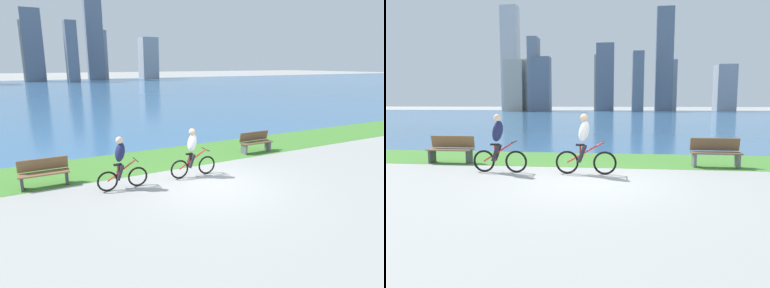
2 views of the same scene
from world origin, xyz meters
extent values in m
plane|color=#9E9E99|center=(0.00, 0.00, 0.00)|extent=(300.00, 300.00, 0.00)
cube|color=#478433|center=(0.00, 3.55, 0.00)|extent=(120.00, 3.09, 0.01)
cube|color=#386693|center=(0.00, 42.34, 0.00)|extent=(300.00, 74.48, 0.00)
torus|color=black|center=(0.40, 1.04, 0.33)|extent=(0.66, 0.06, 0.66)
torus|color=black|center=(-0.67, 1.04, 0.33)|extent=(0.66, 0.06, 0.66)
cylinder|color=red|center=(-0.16, 1.04, 0.62)|extent=(1.04, 0.04, 0.62)
cylinder|color=red|center=(-0.29, 1.04, 0.57)|extent=(0.04, 0.04, 0.48)
cube|color=black|center=(-0.29, 1.04, 0.83)|extent=(0.24, 0.10, 0.05)
cylinder|color=black|center=(0.35, 1.04, 0.91)|extent=(0.03, 0.52, 0.03)
ellipsoid|color=white|center=(-0.19, 1.04, 1.21)|extent=(0.40, 0.36, 0.65)
sphere|color=#D8AD84|center=(-0.19, 1.04, 1.59)|extent=(0.22, 0.22, 0.22)
cylinder|color=#26262D|center=(-0.24, 1.14, 0.59)|extent=(0.27, 0.11, 0.49)
cylinder|color=#26262D|center=(-0.24, 0.94, 0.59)|extent=(0.27, 0.11, 0.49)
torus|color=black|center=(-2.14, 1.02, 0.32)|extent=(0.64, 0.06, 0.64)
torus|color=black|center=(-3.10, 1.02, 0.32)|extent=(0.64, 0.06, 0.64)
cylinder|color=red|center=(-2.65, 1.02, 0.61)|extent=(0.93, 0.04, 0.61)
cylinder|color=red|center=(-2.77, 1.02, 0.56)|extent=(0.04, 0.04, 0.47)
cube|color=black|center=(-2.77, 1.02, 0.81)|extent=(0.24, 0.10, 0.05)
cylinder|color=black|center=(-2.19, 1.02, 0.89)|extent=(0.03, 0.52, 0.03)
ellipsoid|color=#1E234C|center=(-2.67, 1.02, 1.19)|extent=(0.40, 0.36, 0.65)
sphere|color=beige|center=(-2.67, 1.02, 1.57)|extent=(0.22, 0.22, 0.22)
cylinder|color=#26262D|center=(-2.72, 1.12, 0.57)|extent=(0.27, 0.11, 0.49)
cylinder|color=#26262D|center=(-2.72, 0.92, 0.57)|extent=(0.27, 0.11, 0.49)
cube|color=brown|center=(3.78, 2.54, 0.45)|extent=(1.50, 0.45, 0.04)
cube|color=brown|center=(3.78, 2.74, 0.70)|extent=(1.50, 0.11, 0.40)
cube|color=#595960|center=(4.43, 2.54, 0.23)|extent=(0.08, 0.37, 0.45)
cube|color=#595960|center=(3.13, 2.54, 0.23)|extent=(0.08, 0.37, 0.45)
cube|color=brown|center=(-4.79, 2.33, 0.45)|extent=(1.50, 0.45, 0.04)
cube|color=brown|center=(-4.79, 2.52, 0.70)|extent=(1.50, 0.11, 0.40)
cube|color=#38383D|center=(-4.14, 2.33, 0.23)|extent=(0.08, 0.37, 0.45)
cube|color=#38383D|center=(-5.44, 2.33, 0.23)|extent=(0.08, 0.37, 0.45)
cube|color=#B7B7BC|center=(-25.48, 74.84, 12.45)|extent=(4.07, 2.98, 24.90)
cube|color=#ADA899|center=(-22.56, 68.03, 5.72)|extent=(4.20, 2.61, 11.44)
cube|color=#B7B7BC|center=(-20.22, 70.04, 5.90)|extent=(3.03, 2.13, 11.79)
cube|color=slate|center=(-18.00, 67.90, 8.09)|extent=(2.12, 3.91, 16.19)
cube|color=slate|center=(-16.10, 66.81, 5.91)|extent=(4.01, 2.76, 11.83)
cube|color=#ADA899|center=(-3.21, 72.98, 6.42)|extent=(3.22, 3.17, 12.83)
cube|color=slate|center=(-2.32, 71.67, 7.64)|extent=(4.02, 2.15, 15.28)
cube|color=slate|center=(4.82, 66.88, 6.31)|extent=(2.31, 3.91, 12.61)
cube|color=slate|center=(10.92, 72.56, 11.51)|extent=(3.82, 2.00, 23.02)
cube|color=#8C939E|center=(13.08, 75.39, 5.90)|extent=(2.12, 2.93, 11.80)
cube|color=#8C939E|center=(24.88, 74.45, 5.24)|extent=(4.19, 4.35, 10.47)
camera|label=1|loc=(-5.05, -8.36, 3.80)|focal=30.07mm
camera|label=2|loc=(0.74, -8.46, 2.01)|focal=32.27mm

